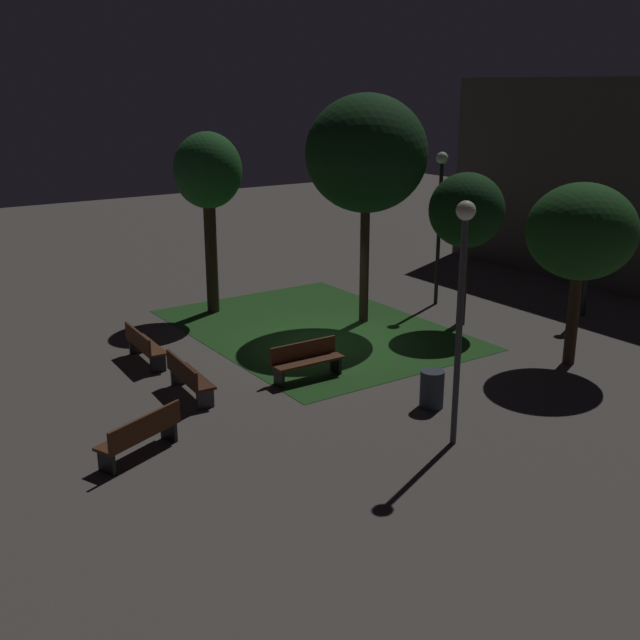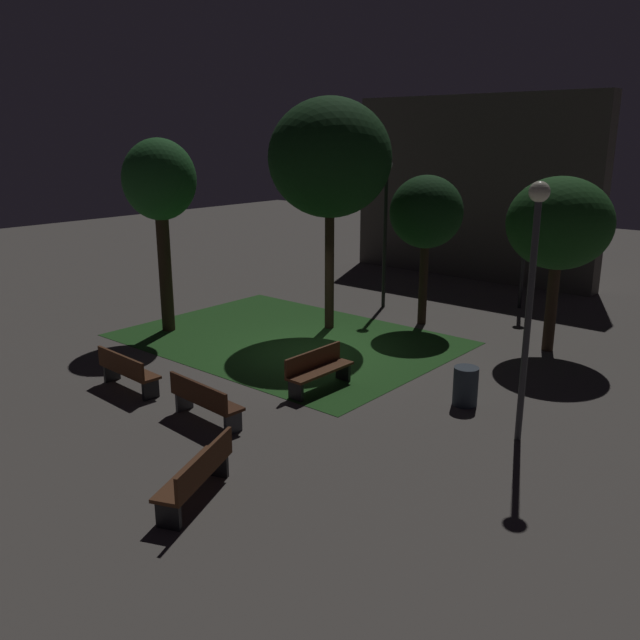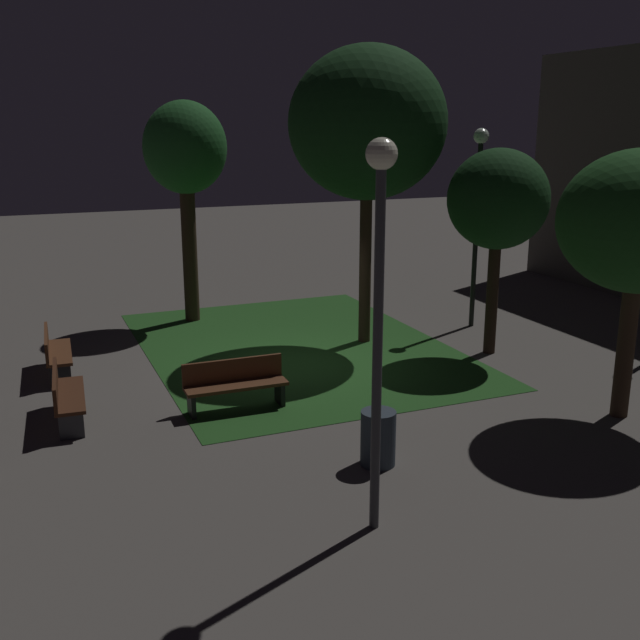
{
  "view_description": "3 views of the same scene",
  "coord_description": "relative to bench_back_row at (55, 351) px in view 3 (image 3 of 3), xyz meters",
  "views": [
    {
      "loc": [
        16.16,
        -11.2,
        6.72
      ],
      "look_at": [
        0.39,
        -0.48,
        0.84
      ],
      "focal_mm": 42.95,
      "sensor_mm": 36.0,
      "label": 1
    },
    {
      "loc": [
        10.83,
        -12.39,
        5.49
      ],
      "look_at": [
        -0.2,
        0.63,
        0.7
      ],
      "focal_mm": 36.98,
      "sensor_mm": 36.0,
      "label": 2
    },
    {
      "loc": [
        13.83,
        -5.23,
        4.9
      ],
      "look_at": [
        -0.15,
        0.57,
        0.88
      ],
      "focal_mm": 41.81,
      "sensor_mm": 36.0,
      "label": 3
    }
  ],
  "objects": [
    {
      "name": "grass_lawn",
      "position": [
        0.11,
        5.1,
        -0.48
      ],
      "size": [
        8.78,
        6.46,
        0.01
      ],
      "primitive_type": "cube",
      "color": "#23511E",
      "rests_on": "ground"
    },
    {
      "name": "lamp_post_plaza_east",
      "position": [
        0.06,
        9.8,
        2.74
      ],
      "size": [
        0.36,
        0.36,
        4.78
      ],
      "color": "black",
      "rests_on": "ground"
    },
    {
      "name": "tree_right_canopy",
      "position": [
        0.27,
        6.74,
        4.38
      ],
      "size": [
        3.43,
        3.43,
        6.53
      ],
      "color": "#38281C",
      "rests_on": "ground"
    },
    {
      "name": "tree_back_left",
      "position": [
        6.02,
        8.84,
        2.85
      ],
      "size": [
        2.63,
        2.63,
        4.52
      ],
      "color": "#38281C",
      "rests_on": "ground"
    },
    {
      "name": "trash_bin",
      "position": [
        6.13,
        4.13,
        -0.06
      ],
      "size": [
        0.52,
        0.52,
        0.83
      ],
      "primitive_type": "cylinder",
      "color": "#2D3842",
      "rests_on": "ground"
    },
    {
      "name": "bench_back_row",
      "position": [
        0.0,
        0.0,
        0.0
      ],
      "size": [
        1.82,
        0.57,
        0.88
      ],
      "color": "#512D19",
      "rests_on": "ground"
    },
    {
      "name": "tree_back_right",
      "position": [
        -3.15,
        3.51,
        3.71
      ],
      "size": [
        2.03,
        2.03,
        5.43
      ],
      "color": "#38281C",
      "rests_on": "ground"
    },
    {
      "name": "tree_lawn_side",
      "position": [
        2.11,
        8.9,
        2.84
      ],
      "size": [
        2.12,
        2.12,
        4.41
      ],
      "color": "#2D2116",
      "rests_on": "ground"
    },
    {
      "name": "bench_front_left",
      "position": [
        3.18,
        2.81,
        0.0
      ],
      "size": [
        0.51,
        1.81,
        0.88
      ],
      "color": "#512D19",
      "rests_on": "ground"
    },
    {
      "name": "ground_plane",
      "position": [
        1.32,
        4.68,
        -0.48
      ],
      "size": [
        60.0,
        60.0,
        0.0
      ],
      "primitive_type": "plane",
      "color": "#56514C"
    },
    {
      "name": "lamp_post_plaza_west",
      "position": [
        7.69,
        3.28,
        2.73
      ],
      "size": [
        0.36,
        0.36,
        4.75
      ],
      "color": "#333338",
      "rests_on": "ground"
    },
    {
      "name": "bench_lawn_edge",
      "position": [
        2.62,
        0.0,
        0.0
      ],
      "size": [
        1.83,
        0.6,
        0.88
      ],
      "color": "#422314",
      "rests_on": "ground"
    }
  ]
}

